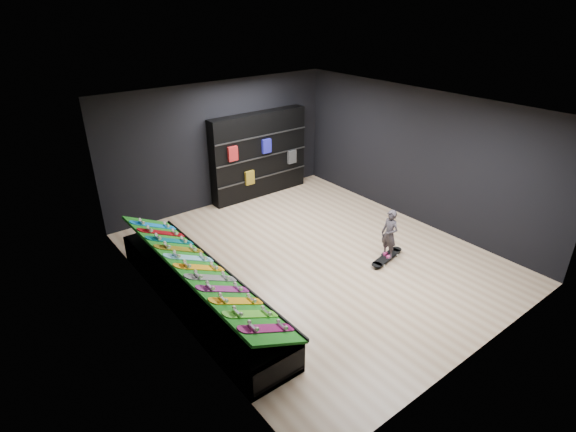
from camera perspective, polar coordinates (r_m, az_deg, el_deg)
floor at (r=9.10m, az=3.28°, el=-5.24°), size 6.00×7.00×0.01m
ceiling at (r=7.96m, az=3.84°, el=13.51°), size 6.00×7.00×0.01m
wall_back at (r=11.12m, az=-8.52°, el=8.99°), size 6.00×0.02×3.00m
wall_front at (r=6.51m, az=24.28°, el=-6.25°), size 6.00×0.02×3.00m
wall_left at (r=6.99m, az=-15.39°, el=-2.45°), size 0.02×7.00×3.00m
wall_right at (r=10.52m, az=16.06°, el=7.24°), size 0.02×7.00×3.00m
display_rack at (r=7.79m, az=-11.24°, el=-9.59°), size 0.90×4.50×0.50m
turf_ramp at (r=7.55m, az=-11.21°, el=-6.62°), size 0.92×4.50×0.46m
back_shelving at (r=11.59m, az=-3.71°, el=7.75°), size 2.70×0.32×2.16m
floor_skateboard at (r=9.18m, az=12.44°, el=-5.22°), size 1.00×0.41×0.09m
child at (r=9.01m, az=12.64°, el=-3.37°), size 0.16×0.23×0.60m
display_board_0 at (r=6.20m, az=-2.71°, el=-14.07°), size 0.93×0.22×0.50m
display_board_1 at (r=6.45m, az=-4.71°, el=-12.31°), size 0.93×0.22×0.50m
display_board_2 at (r=6.70m, az=-6.53°, el=-10.67°), size 0.93×0.22×0.50m
display_board_3 at (r=6.97m, az=-8.20°, el=-9.15°), size 0.93×0.22×0.50m
display_board_4 at (r=7.25m, az=-9.73°, el=-7.73°), size 0.93×0.22×0.50m
display_board_5 at (r=7.54m, az=-11.14°, el=-6.42°), size 0.93×0.22×0.50m
display_board_6 at (r=7.84m, az=-12.44°, el=-5.20°), size 0.93×0.22×0.50m
display_board_7 at (r=8.14m, az=-13.63°, el=-4.07°), size 0.93×0.22×0.50m
display_board_8 at (r=8.45m, az=-14.74°, el=-3.02°), size 0.93×0.22×0.50m
display_board_9 at (r=8.77m, az=-15.76°, el=-2.04°), size 0.93×0.22×0.50m
display_board_10 at (r=9.09m, az=-16.71°, el=-1.13°), size 0.93×0.22×0.50m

